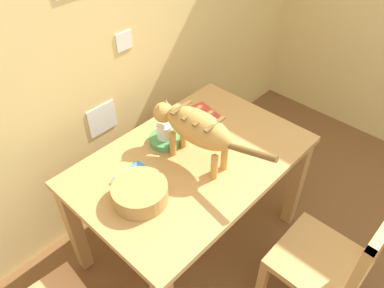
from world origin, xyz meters
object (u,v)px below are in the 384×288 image
Objects in this scene: dining_table at (192,170)px; wicker_basket at (140,193)px; coffee_mug at (165,131)px; book_stack at (134,175)px; wooden_chair_far at (328,263)px; magazine at (195,117)px; saucer_bowl at (165,140)px; cat at (195,128)px.

dining_table is 0.40m from wicker_basket.
coffee_mug is 0.72× the size of book_stack.
book_stack is at bearing 61.07° from wicker_basket.
wooden_chair_far is (0.13, -0.80, -0.20)m from dining_table.
coffee_mug is at bearing 15.56° from book_stack.
dining_table is at bearing -88.85° from coffee_mug.
saucer_bowl is at bearing -162.79° from magazine.
dining_table is 0.83m from wooden_chair_far.
wooden_chair_far is at bearing -86.91° from magazine.
magazine is at bearing 81.84° from wooden_chair_far.
dining_table is at bearing 99.02° from wooden_chair_far.
wicker_basket is (-0.37, -0.21, 0.03)m from saucer_bowl.
book_stack is (-0.30, -0.08, -0.00)m from saucer_bowl.
saucer_bowl is 0.67× the size of wicker_basket.
saucer_bowl reaches higher than dining_table.
magazine is at bearing 39.14° from cat.
coffee_mug reaches higher than dining_table.
cat is 0.42m from magazine.
dining_table is at bearing 101.87° from cat.
wooden_chair_far is (0.14, -1.00, -0.31)m from saucer_bowl.
saucer_bowl is 1.05m from wooden_chair_far.
saucer_bowl is 0.19× the size of wooden_chair_far.
cat is 0.78× the size of wooden_chair_far.
coffee_mug is at bearing -162.72° from magazine.
wicker_basket is (-0.65, -0.24, 0.04)m from magazine.
cat is at bearing -126.51° from magazine.
cat is 2.73× the size of wicker_basket.
wicker_basket is at bearing -150.01° from coffee_mug.
dining_table is 4.69× the size of magazine.
magazine reaches higher than dining_table.
wicker_basket is at bearing -118.93° from book_stack.
coffee_mug is (-0.01, 0.21, -0.13)m from cat.
cat reaches higher than dining_table.
wicker_basket reaches higher than dining_table.
cat is 2.71× the size of magazine.
dining_table is at bearing 2.58° from wicker_basket.
wooden_chair_far is at bearing -57.18° from wicker_basket.
saucer_bowl is 0.31m from book_stack.
cat is 0.42m from wicker_basket.
book_stack is at bearing 153.62° from cat.
wicker_basket is (-0.37, -0.21, -0.03)m from coffee_mug.
saucer_bowl is (-0.01, 0.20, 0.11)m from dining_table.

